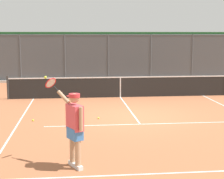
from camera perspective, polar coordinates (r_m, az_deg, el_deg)
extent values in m
plane|color=#A8603D|center=(12.95, 3.61, -4.33)|extent=(60.00, 60.00, 0.00)
cube|color=white|center=(8.02, 10.02, -12.79)|extent=(7.98, 0.05, 0.01)
cube|color=white|center=(11.94, 4.45, -5.46)|extent=(6.23, 0.05, 0.01)
cube|color=white|center=(12.35, -14.58, -5.24)|extent=(0.05, 9.38, 0.01)
cube|color=white|center=(14.42, 2.61, -2.96)|extent=(0.05, 5.16, 0.01)
cylinder|color=#474C51|center=(23.73, 12.50, 4.98)|extent=(0.07, 0.07, 2.90)
cylinder|color=#474C51|center=(23.03, 6.12, 5.03)|extent=(0.07, 0.07, 2.90)
cylinder|color=#474C51|center=(22.62, -0.58, 5.01)|extent=(0.07, 0.07, 2.90)
cylinder|color=#474C51|center=(22.53, -7.42, 4.93)|extent=(0.07, 0.07, 2.90)
cylinder|color=#474C51|center=(22.75, -14.22, 4.77)|extent=(0.07, 0.07, 2.90)
cylinder|color=#474C51|center=(22.57, -0.58, 8.59)|extent=(16.12, 0.05, 0.05)
cube|color=#474C51|center=(22.62, -0.58, 5.01)|extent=(16.12, 0.02, 2.90)
cube|color=#2D6B33|center=(23.26, -0.73, 5.29)|extent=(19.12, 0.90, 3.04)
cube|color=#ADADA8|center=(22.57, -0.53, 1.50)|extent=(17.12, 0.18, 0.15)
cylinder|color=#2D2D2D|center=(16.98, -16.07, 0.31)|extent=(0.09, 0.09, 1.07)
cube|color=black|center=(16.86, 1.32, 0.32)|extent=(10.15, 0.02, 0.91)
cube|color=white|center=(16.79, 1.33, 1.94)|extent=(10.15, 0.04, 0.05)
cube|color=white|center=(16.86, 1.32, 0.32)|extent=(0.05, 0.04, 0.91)
cube|color=silver|center=(8.13, -5.34, -12.05)|extent=(0.21, 0.28, 0.09)
cylinder|color=tan|center=(7.99, -5.39, -9.18)|extent=(0.13, 0.13, 0.77)
cube|color=silver|center=(8.35, -6.18, -11.50)|extent=(0.21, 0.28, 0.09)
cylinder|color=tan|center=(8.21, -6.23, -8.69)|extent=(0.13, 0.13, 0.77)
cube|color=#3D7AC6|center=(8.01, -5.85, -6.87)|extent=(0.38, 0.46, 0.26)
cube|color=#DB4C56|center=(7.93, -5.89, -4.38)|extent=(0.40, 0.52, 0.55)
cylinder|color=tan|center=(7.67, -4.91, -4.64)|extent=(0.08, 0.08, 0.51)
cylinder|color=tan|center=(8.22, -7.63, -1.19)|extent=(0.32, 0.33, 0.29)
sphere|color=tan|center=(7.84, -5.94, -1.36)|extent=(0.21, 0.21, 0.21)
cylinder|color=red|center=(7.83, -5.94, -0.94)|extent=(0.33, 0.33, 0.08)
cube|color=red|center=(7.94, -6.32, -1.05)|extent=(0.25, 0.25, 0.02)
cylinder|color=black|center=(8.37, -8.77, 0.07)|extent=(0.14, 0.14, 0.13)
torus|color=red|center=(8.49, -9.63, 1.02)|extent=(0.34, 0.34, 0.26)
cylinder|color=silver|center=(8.49, -9.63, 1.02)|extent=(0.28, 0.27, 0.21)
sphere|color=#C1D138|center=(8.62, -10.43, 1.90)|extent=(0.07, 0.07, 0.07)
sphere|color=#D6E042|center=(12.63, -2.15, -4.50)|extent=(0.07, 0.07, 0.07)
sphere|color=#CCDB33|center=(12.58, -12.34, -4.75)|extent=(0.07, 0.07, 0.07)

